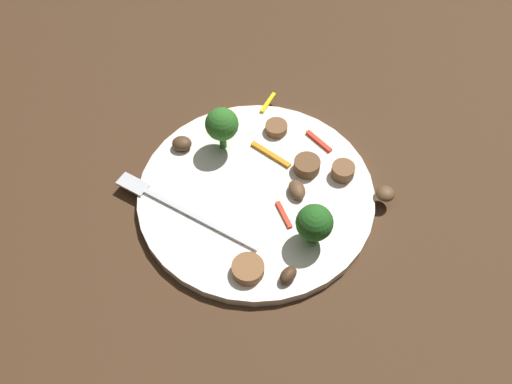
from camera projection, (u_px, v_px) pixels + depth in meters
name	position (u px, v px, depth m)	size (l,w,h in m)	color
ground_plane	(256.00, 198.00, 0.65)	(1.40, 1.40, 0.00)	#422B19
plate	(256.00, 195.00, 0.65)	(0.26, 0.26, 0.01)	white
fork	(176.00, 206.00, 0.63)	(0.18, 0.06, 0.00)	silver
broccoli_floret_0	(317.00, 221.00, 0.58)	(0.04, 0.04, 0.05)	#296420
broccoli_floret_1	(222.00, 125.00, 0.65)	(0.04, 0.04, 0.06)	#347525
sausage_slice_0	(276.00, 128.00, 0.69)	(0.03, 0.03, 0.01)	brown
sausage_slice_1	(248.00, 269.00, 0.58)	(0.03, 0.03, 0.01)	brown
sausage_slice_2	(343.00, 171.00, 0.65)	(0.03, 0.03, 0.01)	brown
sausage_slice_3	(307.00, 165.00, 0.66)	(0.03, 0.03, 0.01)	brown
mushroom_0	(182.00, 143.00, 0.67)	(0.02, 0.02, 0.01)	#4C331E
mushroom_1	(288.00, 275.00, 0.58)	(0.02, 0.01, 0.01)	#422B19
mushroom_2	(385.00, 194.00, 0.64)	(0.02, 0.02, 0.01)	brown
mushroom_3	(297.00, 190.00, 0.64)	(0.03, 0.02, 0.01)	brown
pepper_strip_0	(268.00, 103.00, 0.72)	(0.04, 0.00, 0.00)	yellow
pepper_strip_1	(316.00, 139.00, 0.68)	(0.04, 0.01, 0.00)	red
pepper_strip_2	(271.00, 155.00, 0.67)	(0.05, 0.01, 0.00)	orange
pepper_strip_3	(283.00, 215.00, 0.62)	(0.04, 0.01, 0.00)	red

